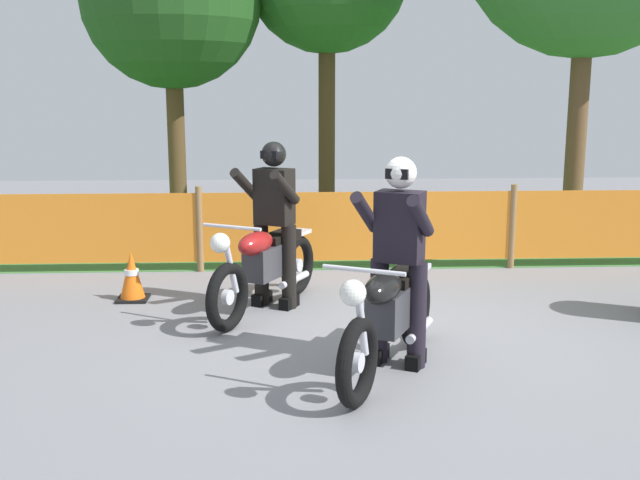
{
  "coord_description": "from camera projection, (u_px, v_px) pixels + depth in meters",
  "views": [
    {
      "loc": [
        -0.91,
        -6.58,
        2.21
      ],
      "look_at": [
        -0.59,
        -0.06,
        0.9
      ],
      "focal_mm": 42.6,
      "sensor_mm": 36.0,
      "label": 1
    }
  ],
  "objects": [
    {
      "name": "barrier_fence",
      "position": [
        358.0,
        227.0,
        9.29
      ],
      "size": [
        11.64,
        0.08,
        1.05
      ],
      "color": "olive",
      "rests_on": "ground"
    },
    {
      "name": "rider_trailing",
      "position": [
        274.0,
        219.0,
        7.64
      ],
      "size": [
        0.7,
        0.72,
        1.69
      ],
      "rotation": [
        0.0,
        0.0,
        -2.06
      ],
      "color": "black",
      "rests_on": "ground"
    },
    {
      "name": "ground",
      "position": [
        384.0,
        336.0,
        6.93
      ],
      "size": [
        24.0,
        24.0,
        0.02
      ],
      "primitive_type": "cube",
      "color": "gray"
    },
    {
      "name": "rider_lead",
      "position": [
        399.0,
        250.0,
        6.02
      ],
      "size": [
        0.7,
        0.78,
        1.69
      ],
      "rotation": [
        0.0,
        0.0,
        -2.03
      ],
      "color": "black",
      "rests_on": "ground"
    },
    {
      "name": "grass_verge",
      "position": [
        339.0,
        224.0,
        12.51
      ],
      "size": [
        24.0,
        6.35,
        0.01
      ],
      "primitive_type": "cube",
      "color": "#4C8C3D",
      "rests_on": "ground"
    },
    {
      "name": "motorcycle_lead",
      "position": [
        390.0,
        315.0,
        5.91
      ],
      "size": [
        1.06,
        1.91,
        0.98
      ],
      "rotation": [
        0.0,
        0.0,
        -2.03
      ],
      "color": "black",
      "rests_on": "ground"
    },
    {
      "name": "traffic_cone",
      "position": [
        132.0,
        276.0,
        8.0
      ],
      "size": [
        0.32,
        0.32,
        0.53
      ],
      "color": "black",
      "rests_on": "ground"
    },
    {
      "name": "motorcycle_trailing",
      "position": [
        265.0,
        265.0,
        7.55
      ],
      "size": [
        1.1,
        1.88,
        0.98
      ],
      "rotation": [
        0.0,
        0.0,
        -2.06
      ],
      "color": "black",
      "rests_on": "ground"
    }
  ]
}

